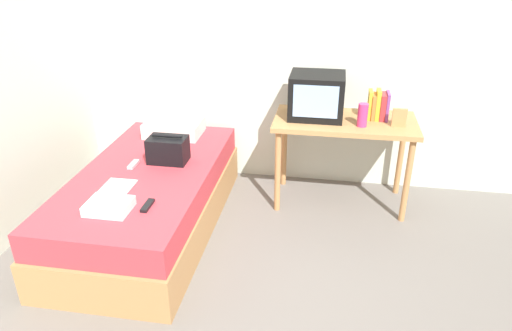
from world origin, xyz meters
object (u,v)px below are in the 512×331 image
(book_row, at_px, (378,106))
(magazine, at_px, (116,189))
(handbag, at_px, (168,150))
(remote_dark, at_px, (147,206))
(water_bottle, at_px, (363,115))
(pillow, at_px, (174,127))
(tv, at_px, (317,96))
(bed, at_px, (149,200))
(remote_silver, at_px, (133,164))
(folded_towel, at_px, (109,206))
(picture_frame, at_px, (399,118))
(desk, at_px, (344,131))

(book_row, xyz_separation_m, magazine, (-1.83, -1.07, -0.36))
(handbag, distance_m, remote_dark, 0.71)
(water_bottle, xyz_separation_m, pillow, (-1.62, 0.18, -0.28))
(water_bottle, xyz_separation_m, book_row, (0.13, 0.19, 0.02))
(tv, relative_size, handbag, 1.47)
(pillow, bearing_deg, magazine, -94.28)
(magazine, bearing_deg, remote_dark, -31.93)
(bed, height_order, pillow, pillow)
(remote_silver, bearing_deg, folded_towel, -80.31)
(tv, relative_size, magazine, 1.52)
(water_bottle, bearing_deg, handbag, -165.84)
(pillow, distance_m, remote_silver, 0.69)
(handbag, xyz_separation_m, remote_dark, (0.09, -0.70, -0.09))
(tv, bearing_deg, bed, -149.94)
(water_bottle, xyz_separation_m, magazine, (-1.70, -0.88, -0.34))
(tv, distance_m, pillow, 1.30)
(remote_silver, bearing_deg, picture_frame, 14.81)
(handbag, bearing_deg, water_bottle, 14.16)
(picture_frame, bearing_deg, handbag, -166.95)
(bed, bearing_deg, pillow, 91.28)
(tv, relative_size, remote_dark, 2.82)
(water_bottle, distance_m, folded_towel, 2.01)
(bed, distance_m, handbag, 0.42)
(bed, height_order, remote_silver, remote_silver)
(tv, xyz_separation_m, magazine, (-1.33, -1.04, -0.43))
(picture_frame, distance_m, pillow, 1.93)
(handbag, height_order, magazine, handbag)
(pillow, bearing_deg, remote_dark, -79.49)
(magazine, bearing_deg, handbag, 66.58)
(water_bottle, height_order, book_row, book_row)
(water_bottle, height_order, magazine, water_bottle)
(book_row, height_order, remote_silver, book_row)
(remote_dark, bearing_deg, desk, 43.56)
(bed, bearing_deg, tv, 30.06)
(book_row, distance_m, remote_dark, 2.01)
(remote_dark, distance_m, folded_towel, 0.24)
(pillow, height_order, remote_silver, pillow)
(tv, bearing_deg, pillow, 179.07)
(bed, height_order, book_row, book_row)
(pillow, bearing_deg, water_bottle, -6.41)
(pillow, bearing_deg, picture_frame, -4.39)
(picture_frame, distance_m, magazine, 2.21)
(remote_silver, bearing_deg, magazine, -85.75)
(picture_frame, xyz_separation_m, handbag, (-1.77, -0.41, -0.22))
(picture_frame, distance_m, folded_towel, 2.27)
(bed, distance_m, tv, 1.59)
(book_row, bearing_deg, picture_frame, -45.51)
(magazine, bearing_deg, water_bottle, 27.26)
(desk, relative_size, water_bottle, 6.29)
(desk, distance_m, remote_silver, 1.73)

